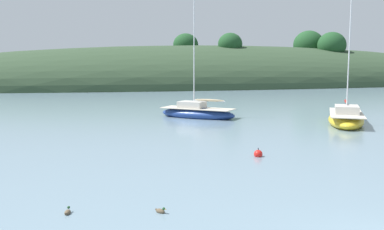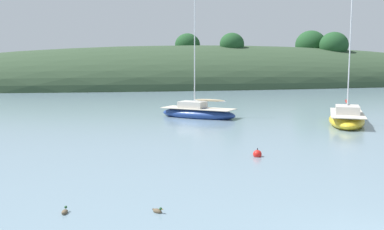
{
  "view_description": "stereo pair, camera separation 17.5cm",
  "coord_description": "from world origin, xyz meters",
  "views": [
    {
      "loc": [
        -7.71,
        -7.25,
        4.66
      ],
      "look_at": [
        0.0,
        20.0,
        1.2
      ],
      "focal_mm": 39.34,
      "sensor_mm": 36.0,
      "label": 1
    },
    {
      "loc": [
        -7.55,
        -7.3,
        4.66
      ],
      "look_at": [
        0.0,
        20.0,
        1.2
      ],
      "focal_mm": 39.34,
      "sensor_mm": 36.0,
      "label": 2
    }
  ],
  "objects": [
    {
      "name": "sailboat_orange_cutter",
      "position": [
        2.61,
        27.61,
        0.42
      ],
      "size": [
        6.69,
        6.4,
        10.26
      ],
      "color": "navy",
      "rests_on": "ground"
    },
    {
      "name": "mooring_buoy_channel",
      "position": [
        1.18,
        11.89,
        0.12
      ],
      "size": [
        0.44,
        0.44,
        0.54
      ],
      "color": "red",
      "rests_on": "ground"
    },
    {
      "name": "duck_straggler",
      "position": [
        -5.19,
        5.3,
        0.05
      ],
      "size": [
        0.35,
        0.39,
        0.24
      ],
      "color": "brown",
      "rests_on": "ground"
    },
    {
      "name": "far_shoreline_hill",
      "position": [
        25.1,
        79.55,
        0.07
      ],
      "size": [
        150.0,
        36.0,
        20.74
      ],
      "color": "#2D422B",
      "rests_on": "ground"
    },
    {
      "name": "duck_lead",
      "position": [
        -8.01,
        6.0,
        0.05
      ],
      "size": [
        0.26,
        0.42,
        0.24
      ],
      "color": "brown",
      "rests_on": "ground"
    },
    {
      "name": "sailboat_blue_center",
      "position": [
        12.51,
        20.48,
        0.45
      ],
      "size": [
        6.34,
        7.78,
        9.68
      ],
      "color": "gold",
      "rests_on": "ground"
    }
  ]
}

